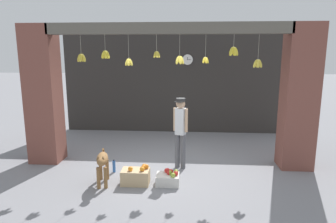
# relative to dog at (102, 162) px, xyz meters

# --- Properties ---
(ground_plane) EXTENTS (60.00, 60.00, 0.00)m
(ground_plane) POSITION_rel_dog_xyz_m (1.19, 0.93, -0.47)
(ground_plane) COLOR gray
(shop_back_wall) EXTENTS (7.11, 0.12, 3.20)m
(shop_back_wall) POSITION_rel_dog_xyz_m (1.19, 4.15, 1.13)
(shop_back_wall) COLOR #2D2B28
(shop_back_wall) RESTS_ON ground_plane
(shop_pillar_left) EXTENTS (0.70, 0.60, 3.20)m
(shop_pillar_left) POSITION_rel_dog_xyz_m (-1.71, 1.23, 1.13)
(shop_pillar_left) COLOR brown
(shop_pillar_left) RESTS_ON ground_plane
(shop_pillar_right) EXTENTS (0.70, 0.60, 3.20)m
(shop_pillar_right) POSITION_rel_dog_xyz_m (4.10, 1.23, 1.13)
(shop_pillar_right) COLOR brown
(shop_pillar_right) RESTS_ON ground_plane
(storefront_awning) EXTENTS (5.21, 0.30, 0.95)m
(storefront_awning) POSITION_rel_dog_xyz_m (1.20, 1.05, 2.56)
(storefront_awning) COLOR #5B564C
(dog) EXTENTS (0.32, 0.80, 0.68)m
(dog) POSITION_rel_dog_xyz_m (0.00, 0.00, 0.00)
(dog) COLOR olive
(dog) RESTS_ON ground_plane
(shopkeeper) EXTENTS (0.32, 0.29, 1.60)m
(shopkeeper) POSITION_rel_dog_xyz_m (1.50, 0.98, 0.47)
(shopkeeper) COLOR #56565B
(shopkeeper) RESTS_ON ground_plane
(fruit_crate_oranges) EXTENTS (0.55, 0.35, 0.38)m
(fruit_crate_oranges) POSITION_rel_dog_xyz_m (0.65, 0.07, -0.31)
(fruit_crate_oranges) COLOR tan
(fruit_crate_oranges) RESTS_ON ground_plane
(fruit_crate_apples) EXTENTS (0.45, 0.36, 0.29)m
(fruit_crate_apples) POSITION_rel_dog_xyz_m (1.29, 0.09, -0.34)
(fruit_crate_apples) COLOR silver
(fruit_crate_apples) RESTS_ON ground_plane
(water_bottle) EXTENTS (0.06, 0.06, 0.29)m
(water_bottle) POSITION_rel_dog_xyz_m (0.06, 0.62, -0.33)
(water_bottle) COLOR #2D60AD
(water_bottle) RESTS_ON ground_plane
(wall_clock) EXTENTS (0.34, 0.03, 0.34)m
(wall_clock) POSITION_rel_dog_xyz_m (1.62, 4.08, 1.88)
(wall_clock) COLOR black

